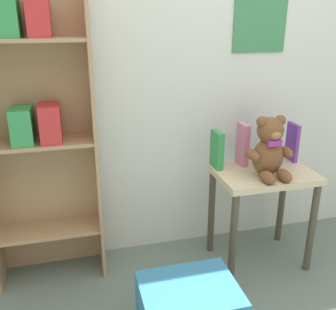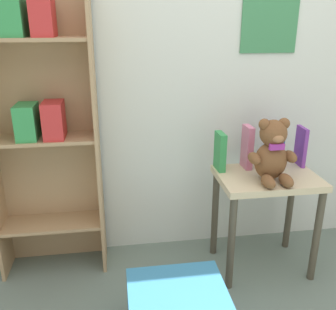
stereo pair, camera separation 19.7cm
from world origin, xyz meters
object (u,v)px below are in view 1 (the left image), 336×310
bookshelf_side (37,124)px  book_standing_green (217,150)px  book_standing_purple (292,142)px  teddy_bear (270,149)px  display_table (262,189)px  book_standing_pink (243,144)px  book_standing_blue (269,143)px

bookshelf_side → book_standing_green: bookshelf_side is taller
book_standing_purple → bookshelf_side: bearing=178.6°
book_standing_purple → teddy_bear: bearing=-142.1°
display_table → book_standing_purple: 0.35m
display_table → teddy_bear: teddy_bear is taller
book_standing_green → book_standing_pink: bearing=0.4°
book_standing_pink → book_standing_purple: book_standing_pink is taller
display_table → book_standing_green: size_ratio=2.72×
bookshelf_side → book_standing_purple: (1.43, -0.09, -0.19)m
teddy_bear → bookshelf_side: bearing=167.0°
bookshelf_side → book_standing_purple: 1.45m
bookshelf_side → book_standing_green: (0.95, -0.09, -0.19)m
display_table → book_standing_purple: (0.24, 0.12, 0.22)m
teddy_bear → book_standing_green: (-0.23, 0.18, -0.04)m
book_standing_green → book_standing_blue: size_ratio=0.86×
bookshelf_side → book_standing_pink: size_ratio=6.43×
display_table → book_standing_purple: book_standing_purple is taller
teddy_bear → book_standing_green: teddy_bear is taller
book_standing_purple → display_table: bearing=-150.7°
teddy_bear → book_standing_purple: (0.26, 0.18, -0.04)m
book_standing_pink → book_standing_blue: 0.16m
display_table → book_standing_blue: (0.08, 0.11, 0.23)m
display_table → book_standing_green: bearing=153.2°
bookshelf_side → book_standing_green: size_ratio=7.38×
book_standing_blue → book_standing_pink: bearing=172.0°
book_standing_pink → teddy_bear: bearing=-72.7°
book_standing_pink → book_standing_purple: bearing=-2.7°
book_standing_pink → display_table: bearing=-59.8°
bookshelf_side → book_standing_blue: bearing=-4.5°
teddy_bear → book_standing_blue: teddy_bear is taller
bookshelf_side → display_table: bearing=-10.1°
book_standing_blue → book_standing_purple: (0.16, 0.01, -0.01)m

